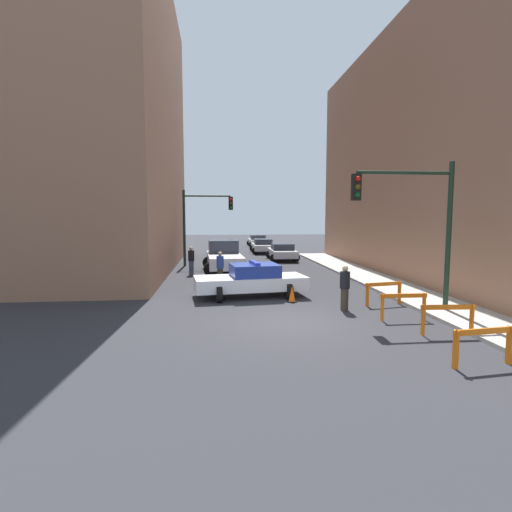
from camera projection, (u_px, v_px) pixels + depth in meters
ground_plane at (286, 322)px, 13.02m from camera, size 120.00×120.00×0.00m
sidewalk_right at (465, 315)px, 13.64m from camera, size 2.40×44.00×0.12m
building_corner_left at (57, 123)px, 24.74m from camera, size 14.00×20.00×18.33m
building_right at (505, 150)px, 21.58m from camera, size 12.00×28.00×14.04m
traffic_light_near at (418, 214)px, 13.82m from camera, size 3.64×0.35×5.20m
traffic_light_far at (200, 217)px, 27.35m from camera, size 3.44×0.35×5.20m
police_car at (251, 280)px, 17.02m from camera, size 4.89×2.73×1.52m
white_truck at (224, 257)px, 24.78m from camera, size 2.80×5.49×1.90m
parked_car_near at (282, 252)px, 31.01m from camera, size 2.31×4.32×1.31m
parked_car_mid at (263, 246)px, 37.03m from camera, size 2.32×4.33×1.31m
parked_car_far at (258, 241)px, 44.59m from camera, size 2.28×4.30×1.31m
pedestrian_crossing at (220, 267)px, 20.06m from camera, size 0.50×0.50×1.66m
pedestrian_corner at (191, 260)px, 23.31m from camera, size 0.50×0.50×1.66m
pedestrian_sidewalk at (345, 287)px, 14.53m from camera, size 0.40×0.40×1.66m
barrier_front at (483, 340)px, 9.13m from camera, size 1.60×0.33×0.90m
barrier_mid at (448, 314)px, 11.51m from camera, size 1.60×0.25×0.90m
barrier_back at (403, 302)px, 13.17m from camera, size 1.60×0.17×0.90m
barrier_corner at (384, 289)px, 15.41m from camera, size 1.58×0.45×0.90m
traffic_cone at (292, 294)px, 16.01m from camera, size 0.36×0.36×0.66m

